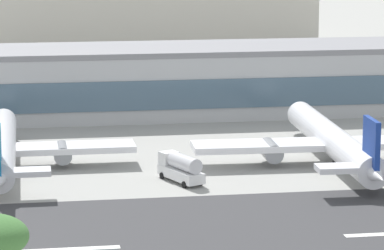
{
  "coord_description": "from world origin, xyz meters",
  "views": [
    {
      "loc": [
        -2.34,
        -107.09,
        34.95
      ],
      "look_at": [
        21.46,
        42.51,
        5.52
      ],
      "focal_mm": 98.05,
      "sensor_mm": 36.0,
      "label": 1
    }
  ],
  "objects_px": {
    "airliner_blue_tail_gate_1": "(2,149)",
    "airliner_navy_tail_gate_2": "(335,143)",
    "service_fuel_truck_1": "(181,168)",
    "terminal_building": "(135,81)"
  },
  "relations": [
    {
      "from": "airliner_blue_tail_gate_1",
      "to": "airliner_navy_tail_gate_2",
      "type": "relative_size",
      "value": 0.94
    },
    {
      "from": "airliner_navy_tail_gate_2",
      "to": "service_fuel_truck_1",
      "type": "relative_size",
      "value": 5.49
    },
    {
      "from": "terminal_building",
      "to": "airliner_navy_tail_gate_2",
      "type": "bearing_deg",
      "value": -61.2
    },
    {
      "from": "terminal_building",
      "to": "service_fuel_truck_1",
      "type": "bearing_deg",
      "value": -89.06
    },
    {
      "from": "airliner_navy_tail_gate_2",
      "to": "service_fuel_truck_1",
      "type": "height_order",
      "value": "airliner_navy_tail_gate_2"
    },
    {
      "from": "airliner_navy_tail_gate_2",
      "to": "service_fuel_truck_1",
      "type": "bearing_deg",
      "value": 108.07
    },
    {
      "from": "terminal_building",
      "to": "airliner_blue_tail_gate_1",
      "type": "xyz_separation_m",
      "value": [
        -23.41,
        -40.59,
        -3.23
      ]
    },
    {
      "from": "airliner_blue_tail_gate_1",
      "to": "airliner_navy_tail_gate_2",
      "type": "distance_m",
      "value": 48.29
    },
    {
      "from": "service_fuel_truck_1",
      "to": "airliner_navy_tail_gate_2",
      "type": "bearing_deg",
      "value": -96.52
    },
    {
      "from": "terminal_building",
      "to": "airliner_navy_tail_gate_2",
      "type": "distance_m",
      "value": 51.34
    }
  ]
}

